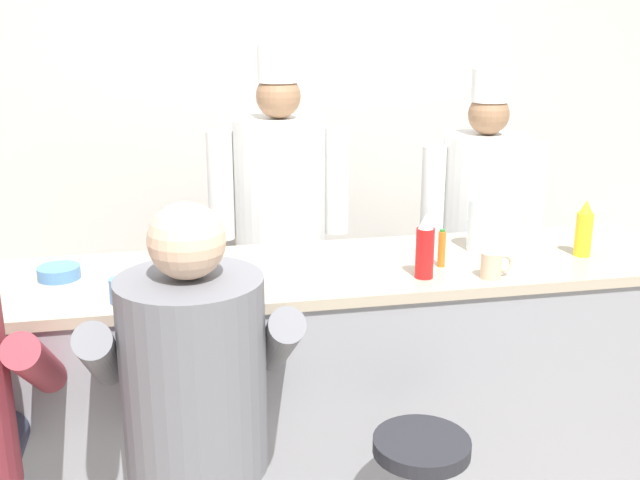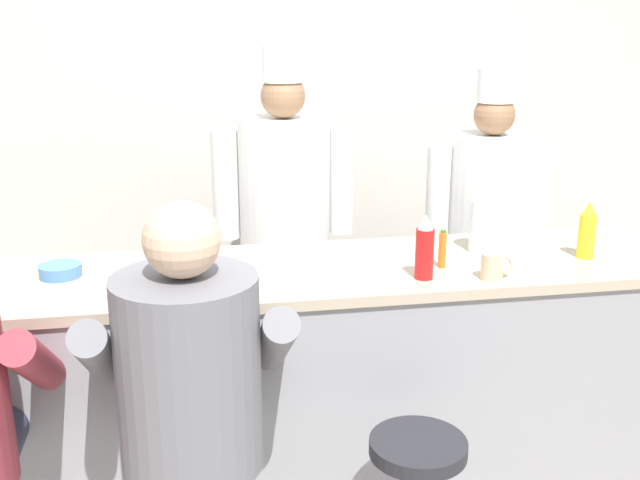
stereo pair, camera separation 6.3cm
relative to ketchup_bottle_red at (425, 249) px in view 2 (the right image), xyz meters
name	(u,v)px [view 2 (the right image)]	position (x,y,z in m)	size (l,w,h in m)	color
wall_back	(271,128)	(-0.36, 1.81, 0.20)	(10.00, 0.06, 2.70)	beige
diner_counter	(319,387)	(-0.36, 0.19, -0.63)	(3.03, 0.69, 1.04)	gray
ketchup_bottle_red	(425,249)	(0.00, 0.00, 0.00)	(0.07, 0.07, 0.25)	red
mustard_bottle_yellow	(587,232)	(0.72, 0.13, -0.01)	(0.07, 0.07, 0.23)	yellow
hot_sauce_bottle_orange	(442,249)	(0.11, 0.11, -0.04)	(0.03, 0.03, 0.15)	orange
water_pitcher_clear	(485,226)	(0.35, 0.28, -0.01)	(0.15, 0.13, 0.22)	silver
breakfast_plate	(225,270)	(-0.73, 0.18, -0.10)	(0.25, 0.25, 0.05)	white
cereal_bowl	(60,271)	(-1.33, 0.26, -0.09)	(0.16, 0.16, 0.05)	#4C7FB7
coffee_mug_tan	(493,266)	(0.25, -0.05, -0.06)	(0.12, 0.08, 0.10)	beige
coffee_mug_blue	(122,289)	(-1.09, -0.04, -0.07)	(0.12, 0.08, 0.09)	#4C7AB2
diner_seated_grey	(190,379)	(-0.87, -0.40, -0.25)	(0.66, 0.65, 1.48)	#B2B5BA
cook_in_whites_near	(285,213)	(-0.37, 1.15, -0.14)	(0.72, 0.46, 1.84)	#232328
cook_in_whites_far	(487,221)	(0.68, 1.03, -0.20)	(0.67, 0.43, 1.73)	#232328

